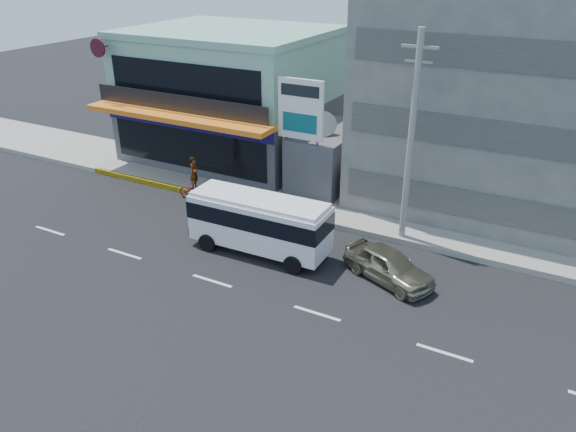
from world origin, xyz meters
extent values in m
plane|color=black|center=(0.00, 0.00, 0.00)|extent=(120.00, 120.00, 0.00)
cube|color=gray|center=(5.00, 9.50, 0.15)|extent=(70.00, 5.00, 0.30)
cube|color=#3F3F44|center=(-8.00, 14.00, 2.00)|extent=(12.00, 10.00, 4.00)
cube|color=#8CC7B5|center=(-8.00, 14.00, 6.00)|extent=(12.00, 10.00, 4.00)
cube|color=orange|center=(-8.00, 8.20, 4.15)|extent=(12.40, 1.80, 0.30)
cube|color=#140D5B|center=(-8.00, 8.95, 3.60)|extent=(12.00, 0.12, 0.80)
cube|color=black|center=(-8.00, 8.98, 2.10)|extent=(11.00, 0.06, 2.60)
cube|color=gray|center=(10.00, 15.00, 7.00)|extent=(16.00, 12.00, 14.00)
cube|color=#3F3F44|center=(0.00, 12.00, 1.75)|extent=(3.00, 6.00, 3.50)
cylinder|color=slate|center=(0.00, 11.00, 3.58)|extent=(1.50, 1.50, 0.15)
cylinder|color=gray|center=(-1.50, 9.20, 3.25)|extent=(0.16, 0.16, 6.50)
cylinder|color=gray|center=(0.50, 9.20, 3.25)|extent=(0.16, 0.16, 6.50)
cube|color=white|center=(-0.50, 9.20, 5.30)|extent=(2.60, 0.18, 3.20)
cylinder|color=#999993|center=(6.00, 7.40, 5.00)|extent=(0.30, 0.30, 10.00)
cube|color=#999993|center=(6.00, 7.40, 9.20)|extent=(1.60, 0.12, 0.12)
cube|color=#999993|center=(6.00, 7.40, 8.60)|extent=(1.20, 0.10, 0.10)
cube|color=white|center=(0.48, 3.21, 1.50)|extent=(6.61, 2.20, 2.16)
cube|color=black|center=(0.48, 3.21, 1.92)|extent=(6.66, 2.25, 0.80)
cube|color=white|center=(0.48, 3.21, 2.67)|extent=(6.42, 2.01, 0.19)
cylinder|color=black|center=(-1.75, 2.13, 0.42)|extent=(0.85, 0.28, 0.84)
cylinder|color=black|center=(-1.80, 4.19, 0.42)|extent=(0.85, 0.28, 0.84)
cylinder|color=black|center=(2.75, 2.22, 0.42)|extent=(0.85, 0.28, 0.84)
cylinder|color=black|center=(2.71, 4.29, 0.42)|extent=(0.85, 0.28, 0.84)
imported|color=tan|center=(6.59, 3.69, 0.72)|extent=(4.56, 3.21, 1.44)
imported|color=#510B1C|center=(-5.92, 6.80, 0.51)|extent=(2.06, 1.13, 1.03)
imported|color=#66594C|center=(-5.92, 6.80, 1.57)|extent=(0.60, 0.77, 1.88)
camera|label=1|loc=(12.62, -16.53, 12.95)|focal=35.00mm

